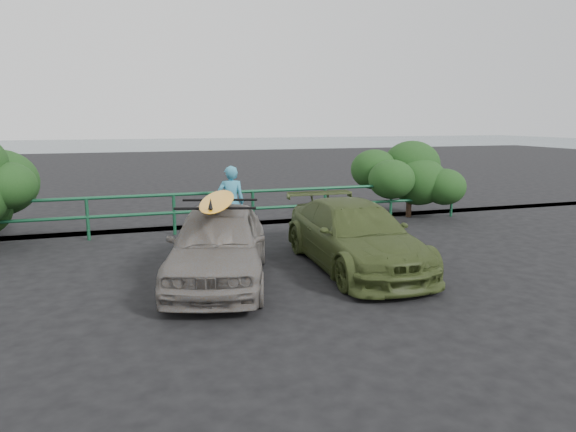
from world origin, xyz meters
name	(u,v)px	position (x,y,z in m)	size (l,w,h in m)	color
ground	(267,295)	(0.00, 0.00, 0.00)	(80.00, 80.00, 0.00)	black
ocean	(141,142)	(0.00, 60.00, 0.00)	(200.00, 200.00, 0.00)	#525F64
guardrail	(214,212)	(0.00, 5.00, 0.52)	(14.00, 0.08, 1.04)	#154C2F
shrub_left	(3,189)	(-4.80, 5.40, 1.25)	(3.20, 2.40, 2.49)	#1D4118
shrub_right	(383,185)	(5.00, 5.50, 0.96)	(3.20, 2.40, 1.91)	#1D4118
sedan	(219,244)	(-0.61, 0.94, 0.68)	(1.61, 4.00, 1.36)	slate
olive_vehicle	(355,235)	(2.03, 1.05, 0.63)	(1.75, 4.31, 1.25)	#3B4820
man	(231,202)	(0.26, 4.16, 0.87)	(0.64, 0.42, 1.75)	teal
roof_rack	(218,204)	(-0.61, 0.94, 1.38)	(1.34, 0.94, 0.04)	black
surfboard	(218,200)	(-0.61, 0.94, 1.44)	(0.54, 2.60, 0.08)	#FFA21A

